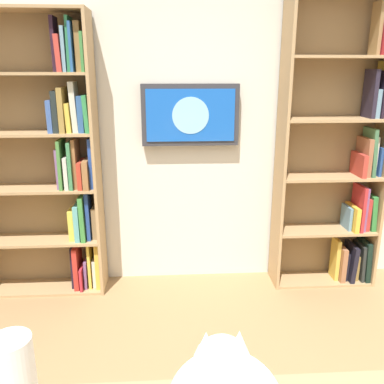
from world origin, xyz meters
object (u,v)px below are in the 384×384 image
object	(u,v)px
bookshelf_left	(343,158)
bookshelf_right	(51,160)
paper_towel_roll	(15,382)
wall_mounted_tv	(190,115)

from	to	relation	value
bookshelf_left	bookshelf_right	world-z (taller)	bookshelf_left
bookshelf_right	paper_towel_roll	bearing A→B (deg)	101.85
wall_mounted_tv	paper_towel_roll	distance (m)	2.31
bookshelf_left	paper_towel_roll	world-z (taller)	bookshelf_left
wall_mounted_tv	bookshelf_right	bearing A→B (deg)	4.64
bookshelf_right	paper_towel_roll	xyz separation A→B (m)	(-0.44, 2.10, -0.15)
bookshelf_right	wall_mounted_tv	bearing A→B (deg)	-175.36
bookshelf_right	wall_mounted_tv	xyz separation A→B (m)	(-1.03, -0.08, 0.31)
bookshelf_left	paper_towel_roll	bearing A→B (deg)	50.22
wall_mounted_tv	paper_towel_roll	xyz separation A→B (m)	(0.59, 2.18, -0.46)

